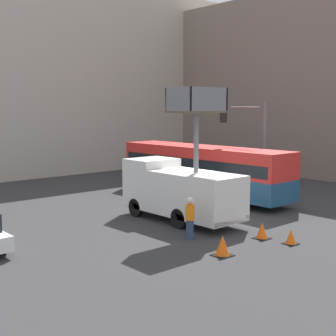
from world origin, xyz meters
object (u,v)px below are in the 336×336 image
(traffic_light_pole, at_px, (250,134))
(traffic_cone_mid_road, at_px, (262,231))
(city_bus, at_px, (202,167))
(road_worker_directing, at_px, (213,192))
(traffic_cone_near_truck, at_px, (291,237))
(traffic_cone_far_side, at_px, (223,246))
(utility_truck, at_px, (180,188))
(road_worker_near_truck, at_px, (190,218))

(traffic_light_pole, distance_m, traffic_cone_mid_road, 10.24)
(city_bus, height_order, road_worker_directing, city_bus)
(traffic_light_pole, height_order, traffic_cone_near_truck, traffic_light_pole)
(traffic_cone_far_side, bearing_deg, utility_truck, 62.93)
(city_bus, xyz_separation_m, road_worker_near_truck, (-7.28, -6.37, -0.95))
(utility_truck, bearing_deg, traffic_cone_near_truck, -84.22)
(city_bus, distance_m, traffic_light_pole, 3.58)
(traffic_cone_mid_road, bearing_deg, traffic_cone_far_side, -171.75)
(road_worker_directing, distance_m, traffic_cone_mid_road, 6.38)
(road_worker_directing, relative_size, traffic_cone_far_side, 2.27)
(road_worker_near_truck, relative_size, traffic_cone_near_truck, 2.86)
(traffic_light_pole, distance_m, traffic_cone_far_side, 12.71)
(traffic_cone_near_truck, bearing_deg, traffic_cone_far_side, 165.32)
(road_worker_directing, bearing_deg, road_worker_near_truck, 21.88)
(utility_truck, distance_m, traffic_light_pole, 8.05)
(utility_truck, relative_size, traffic_cone_near_truck, 10.29)
(traffic_cone_near_truck, bearing_deg, traffic_light_pole, 48.06)
(city_bus, bearing_deg, road_worker_directing, 137.59)
(road_worker_directing, height_order, traffic_cone_far_side, road_worker_directing)
(traffic_light_pole, bearing_deg, road_worker_near_truck, -154.92)
(traffic_cone_near_truck, bearing_deg, road_worker_directing, 67.92)
(utility_truck, bearing_deg, traffic_cone_far_side, -117.07)
(utility_truck, height_order, road_worker_near_truck, utility_truck)
(city_bus, height_order, traffic_cone_mid_road, city_bus)
(road_worker_near_truck, distance_m, traffic_cone_far_side, 2.57)
(road_worker_directing, relative_size, traffic_cone_mid_road, 2.52)
(city_bus, relative_size, traffic_cone_far_side, 15.68)
(road_worker_directing, bearing_deg, traffic_light_pole, 178.91)
(traffic_cone_near_truck, height_order, traffic_cone_mid_road, traffic_cone_mid_road)
(traffic_light_pole, distance_m, road_worker_near_truck, 10.85)
(traffic_cone_near_truck, bearing_deg, road_worker_near_truck, 127.81)
(traffic_light_pole, height_order, road_worker_near_truck, traffic_light_pole)
(city_bus, xyz_separation_m, traffic_cone_near_truck, (-4.75, -9.63, -1.55))
(city_bus, xyz_separation_m, traffic_cone_mid_road, (-4.97, -8.36, -1.51))
(city_bus, relative_size, traffic_cone_near_truck, 19.50)
(city_bus, height_order, traffic_light_pole, traffic_light_pole)
(road_worker_near_truck, bearing_deg, traffic_cone_near_truck, 32.88)
(road_worker_directing, xyz_separation_m, traffic_cone_near_truck, (-2.79, -6.87, -0.59))
(road_worker_near_truck, bearing_deg, traffic_light_pole, 110.15)
(city_bus, distance_m, traffic_cone_mid_road, 9.84)
(utility_truck, relative_size, road_worker_near_truck, 3.59)
(traffic_light_pole, height_order, traffic_cone_far_side, traffic_light_pole)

